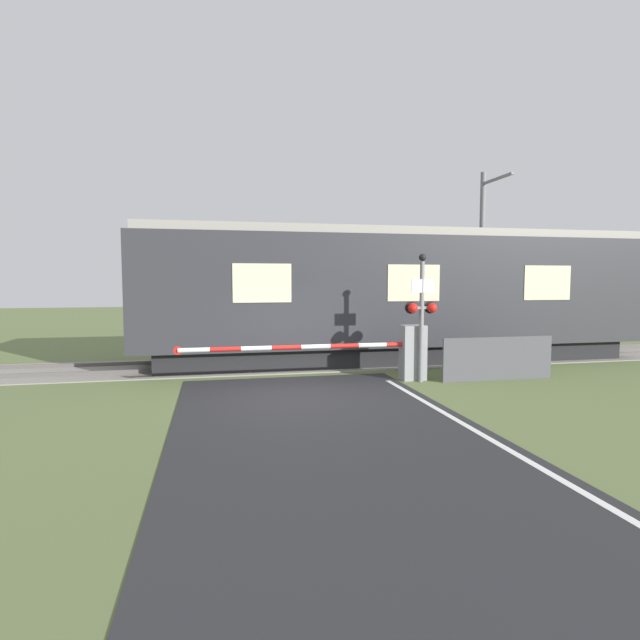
% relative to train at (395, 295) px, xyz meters
% --- Properties ---
extents(ground_plane, '(80.00, 80.00, 0.00)m').
position_rel_train_xyz_m(ground_plane, '(-3.67, -4.04, -2.07)').
color(ground_plane, '#5B6B3D').
extents(track_bed, '(36.00, 3.20, 0.13)m').
position_rel_train_xyz_m(track_bed, '(-3.67, 0.00, -2.05)').
color(track_bed, gray).
rests_on(track_bed, ground_plane).
extents(train, '(15.52, 2.96, 4.06)m').
position_rel_train_xyz_m(train, '(0.00, 0.00, 0.00)').
color(train, black).
rests_on(train, ground_plane).
extents(crossing_barrier, '(6.15, 0.44, 1.39)m').
position_rel_train_xyz_m(crossing_barrier, '(-1.07, -2.93, -1.34)').
color(crossing_barrier, gray).
rests_on(crossing_barrier, ground_plane).
extents(signal_post, '(0.81, 0.26, 3.17)m').
position_rel_train_xyz_m(signal_post, '(-0.52, -3.26, -0.26)').
color(signal_post, gray).
rests_on(signal_post, ground_plane).
extents(catenary_pole, '(0.20, 1.90, 6.38)m').
position_rel_train_xyz_m(catenary_pole, '(3.99, 1.81, 1.27)').
color(catenary_pole, slate).
rests_on(catenary_pole, ground_plane).
extents(roadside_fence, '(3.00, 0.06, 1.10)m').
position_rel_train_xyz_m(roadside_fence, '(1.47, -3.46, -1.52)').
color(roadside_fence, '#4C4C51').
rests_on(roadside_fence, ground_plane).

